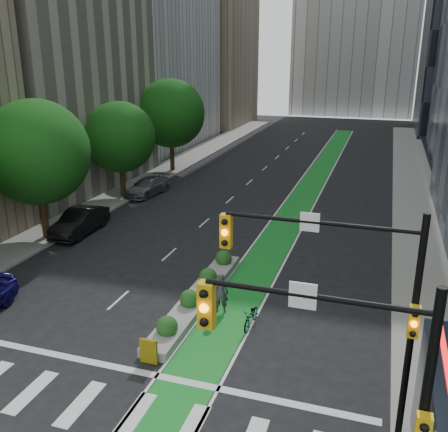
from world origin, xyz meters
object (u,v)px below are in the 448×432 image
Objects in this scene: bicycle at (251,317)px; parked_car_left_mid at (80,221)px; median_planter at (198,295)px; cyclist at (221,293)px; parked_car_left_far at (147,186)px.

bicycle is 15.79m from parked_car_left_mid.
bicycle is 0.36× the size of parked_car_left_mid.
parked_car_left_mid is (-10.70, 6.47, 0.45)m from median_planter.
median_planter is 5.72× the size of bicycle.
median_planter is 12.51m from parked_car_left_mid.
parked_car_left_mid is (-12.03, 7.05, -0.14)m from cyclist.
parked_car_left_far is at bearing 130.10° from bicycle.
parked_car_left_mid is (-13.70, 7.84, 0.35)m from bicycle.
parked_car_left_mid is at bearing -82.00° from parked_car_left_far.
parked_car_left_mid is at bearing 148.84° from median_planter.
median_planter is at bearing 157.77° from bicycle.
parked_car_left_far is (0.00, 9.87, -0.12)m from parked_car_left_mid.
bicycle is at bearing -44.28° from parked_car_left_far.
parked_car_left_far is (-12.03, 16.92, -0.27)m from cyclist.
median_planter reaches higher than bicycle.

